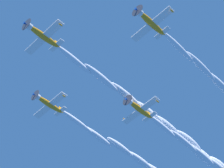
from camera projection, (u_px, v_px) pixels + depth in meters
name	position (u px, v px, depth m)	size (l,w,h in m)	color
airplane_lead	(42.00, 35.00, 67.30)	(7.73, 7.08, 2.84)	orange
airplane_left_wingman	(150.00, 22.00, 67.42)	(7.74, 7.07, 2.56)	orange
airplane_right_wingman	(48.00, 104.00, 79.27)	(7.74, 7.08, 2.48)	orange
airplane_slot_tail	(139.00, 109.00, 76.77)	(7.73, 7.09, 2.47)	orange
smoke_trail_lead	(204.00, 154.00, 90.77)	(33.02, 58.10, 5.05)	white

